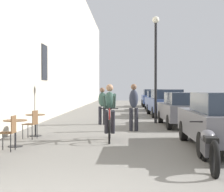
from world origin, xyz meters
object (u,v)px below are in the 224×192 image
Objects in this scene: cyclist_on_bicycle at (110,114)px; parked_car_second at (183,109)px; cafe_chair_far_toward_street at (32,122)px; parked_car_fourth at (157,100)px; pedestrian_near at (134,104)px; cafe_table_far at (35,120)px; pedestrian_mid at (102,104)px; parked_car_fifth at (152,98)px; parked_car_third at (165,102)px; cafe_table_mid at (15,127)px; parked_motorcycle at (209,147)px; street_lamp at (156,56)px; parked_car_nearest at (223,120)px; cafe_chair_mid_toward_street at (10,130)px.

parked_car_second is (2.91, 4.09, -0.07)m from cyclist_on_bicycle.
parked_car_fourth reaches higher than cafe_chair_far_toward_street.
pedestrian_near reaches higher than cyclist_on_bicycle.
cafe_table_far is 0.44× the size of pedestrian_mid.
parked_car_fifth is (0.03, 16.90, 0.07)m from parked_car_second.
parked_car_fifth is at bearing 74.85° from cafe_table_far.
parked_car_third is (5.26, 9.53, 0.29)m from cafe_chair_far_toward_street.
parked_motorcycle is (4.63, -2.38, -0.12)m from cafe_table_mid.
street_lamp is 9.47m from parked_motorcycle.
pedestrian_near is 3.86m from street_lamp.
parked_car_nearest is (3.55, -6.14, -0.16)m from pedestrian_mid.
pedestrian_near reaches higher than parked_car_nearest.
street_lamp reaches higher than cafe_table_far.
cafe_chair_mid_toward_street is 0.22× the size of parked_car_second.
parked_car_fourth is at bearing 90.60° from parked_car_nearest.
parked_car_nearest is 22.45m from parked_car_fifth.
cafe_chair_far_toward_street is 0.22× the size of parked_car_second.
cafe_table_mid is 1.00× the size of cafe_table_far.
street_lamp is 1.21× the size of parked_car_second.
parked_car_third is at bearing 87.01° from parked_motorcycle.
cafe_table_far is at bearing -133.84° from street_lamp.
cafe_table_far is 0.68m from cafe_chair_far_toward_street.
cyclist_on_bicycle reaches higher than cafe_table_mid.
parked_car_second is (5.42, 3.24, 0.22)m from cafe_table_far.
cafe_chair_far_toward_street reaches higher than cafe_table_far.
parked_car_nearest reaches higher than parked_car_fourth.
cafe_chair_mid_toward_street is 0.20× the size of parked_car_fifth.
cafe_table_far is 10.35m from parked_car_third.
cafe_chair_mid_toward_street is 5.43m from pedestrian_near.
cafe_table_mid is 17.09m from parked_car_fourth.
street_lamp is at bearing 99.39° from parked_car_nearest.
pedestrian_near is at bearing 120.01° from parked_car_nearest.
cafe_table_far is 20.86m from parked_car_fifth.
parked_car_nearest reaches higher than parked_car_second.
cyclist_on_bicycle reaches higher than parked_car_nearest.
cafe_chair_mid_toward_street is 1.00× the size of cafe_chair_far_toward_street.
pedestrian_near is 0.36× the size of street_lamp.
cafe_table_mid is 0.41× the size of pedestrian_near.
parked_motorcycle reaches higher than cafe_table_mid.
parked_car_second is 1.88× the size of parked_motorcycle.
cafe_chair_mid_toward_street is 0.20× the size of parked_car_third.
pedestrian_near is (3.30, 3.65, 0.47)m from cafe_table_mid.
pedestrian_mid is 3.34m from street_lamp.
street_lamp is at bearing -102.43° from parked_car_third.
pedestrian_near is at bearing -59.97° from pedestrian_mid.
parked_car_fourth is (0.97, 9.54, -2.35)m from street_lamp.
parked_car_nearest is (1.14, -6.88, -2.34)m from street_lamp.
cyclist_on_bicycle is 6.18m from street_lamp.
parked_car_nearest reaches higher than cafe_chair_mid_toward_street.
cyclist_on_bicycle is 1.08× the size of pedestrian_mid.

